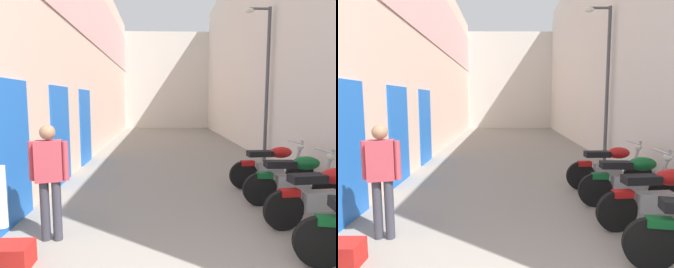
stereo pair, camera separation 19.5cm
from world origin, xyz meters
The scene contains 10 objects.
ground_plane centered at (0.00, 7.41, 0.00)m, with size 34.81×34.81×0.00m, color gray.
building_left centered at (-2.99, 9.35, 3.42)m, with size 0.45×18.81×6.81m.
building_right centered at (3.00, 9.40, 3.79)m, with size 0.45×18.81×7.59m.
building_far_end centered at (0.00, 19.81, 3.22)m, with size 8.60×2.00×6.43m, color beige.
motorcycle_third centered at (1.86, 3.10, 0.50)m, with size 1.85×0.58×1.04m.
motorcycle_fourth centered at (1.86, 4.00, 0.50)m, with size 1.85×0.58×1.04m.
motorcycle_fifth centered at (1.86, 5.05, 0.50)m, with size 1.85×0.58×1.04m.
pedestrian_mid_alley centered at (-2.03, 2.85, 0.92)m, with size 0.52×0.28×1.57m.
plastic_crate centered at (-2.24, 2.19, 0.14)m, with size 0.44×0.32×0.28m, color red.
street_lamp centered at (2.56, 7.65, 2.68)m, with size 0.79×0.18×4.56m.
Camera 2 is at (-0.38, -0.94, 1.88)m, focal length 30.87 mm.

